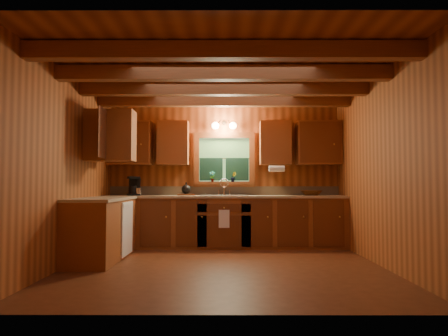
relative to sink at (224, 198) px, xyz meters
The scene contains 20 objects.
room 1.66m from the sink, 90.00° to the right, with size 4.20×4.20×4.20m.
ceiling_beams 2.29m from the sink, 90.00° to the right, with size 4.20×2.54×0.18m.
base_cabinets 0.73m from the sink, 147.14° to the right, with size 4.20×2.22×0.86m.
countertop 0.57m from the sink, 146.97° to the right, with size 4.20×2.24×0.04m.
backsplash 0.31m from the sink, 90.00° to the left, with size 4.20×0.02×0.16m, color tan.
dishwasher_panel 1.79m from the sink, 147.88° to the right, with size 0.02×0.60×0.80m, color white.
upper_cabinets 1.15m from the sink, 162.32° to the right, with size 4.19×1.77×0.78m.
window 0.72m from the sink, 90.00° to the left, with size 1.12×0.08×1.00m.
window_sill 0.34m from the sink, 90.00° to the left, with size 1.06×0.14×0.04m, color brown.
wall_sconce 1.32m from the sink, 90.00° to the left, with size 0.45×0.21×0.17m.
paper_towel_roll 1.06m from the sink, ahead, with size 0.11×0.11×0.27m, color white.
dish_towel 0.48m from the sink, 90.00° to the right, with size 0.18×0.01×0.30m, color white.
sink is the anchor object (origin of this frame).
coffee_maker 1.60m from the sink, behind, with size 0.19×0.24×0.33m.
utensil_crock 1.51m from the sink, behind, with size 0.11×0.11×0.30m.
cutting_board 0.68m from the sink, behind, with size 0.30×0.22×0.03m, color #592913.
teakettle 0.69m from the sink, behind, with size 0.16×0.16×0.21m.
wicker_basket 1.54m from the sink, ahead, with size 0.38×0.38×0.09m, color #48230C.
potted_plant_left 0.48m from the sink, 138.94° to the left, with size 0.11×0.07×0.20m, color #592913.
potted_plant_right 0.45m from the sink, 48.34° to the left, with size 0.10×0.08×0.18m, color #592913.
Camera 1 is at (0.02, -5.14, 1.09)m, focal length 30.64 mm.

